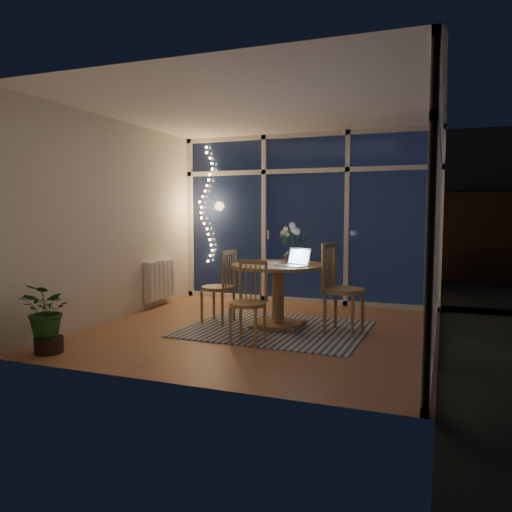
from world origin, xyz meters
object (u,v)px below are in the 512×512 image
at_px(dining_table, 278,296).
at_px(chair_left, 218,286).
at_px(flower_vase, 291,253).
at_px(chair_front, 248,302).
at_px(laptop, 293,257).
at_px(potted_plant, 48,315).
at_px(chair_right, 344,288).

distance_m(dining_table, chair_left, 0.81).
bearing_deg(flower_vase, chair_front, -96.47).
distance_m(chair_left, laptop, 1.15).
height_order(chair_left, potted_plant, chair_left).
relative_size(chair_right, flower_vase, 5.06).
height_order(dining_table, chair_left, chair_left).
height_order(chair_front, laptop, laptop).
relative_size(chair_left, chair_front, 1.05).
bearing_deg(chair_left, chair_front, 47.38).
relative_size(chair_left, laptop, 3.01).
bearing_deg(potted_plant, laptop, 38.88).
xyz_separation_m(chair_right, potted_plant, (-2.60, -1.85, -0.15)).
height_order(dining_table, laptop, laptop).
distance_m(chair_front, flower_vase, 1.24).
distance_m(dining_table, potted_plant, 2.58).
distance_m(chair_left, flower_vase, 1.02).
bearing_deg(potted_plant, chair_left, 61.58).
xyz_separation_m(chair_front, flower_vase, (0.13, 1.16, 0.44)).
bearing_deg(chair_left, flower_vase, 117.91).
distance_m(chair_right, potted_plant, 3.20).
relative_size(dining_table, potted_plant, 1.51).
bearing_deg(chair_right, dining_table, 99.70).
bearing_deg(laptop, chair_right, 44.02).
relative_size(laptop, flower_vase, 1.49).
bearing_deg(laptop, chair_left, -166.23).
distance_m(chair_right, chair_front, 1.19).
height_order(dining_table, chair_right, chair_right).
distance_m(dining_table, chair_right, 0.81).
xyz_separation_m(dining_table, potted_plant, (-1.80, -1.85, -0.01)).
xyz_separation_m(dining_table, chair_right, (0.80, -0.00, 0.14)).
height_order(chair_left, laptop, laptop).
bearing_deg(chair_front, chair_right, 42.33).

